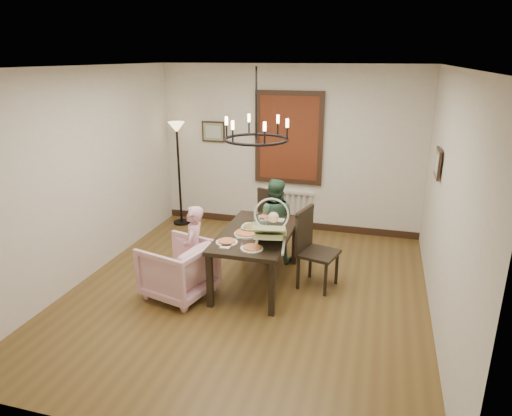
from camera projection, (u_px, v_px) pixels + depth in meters
The scene contains 17 objects.
room_shell at pixel (255, 181), 5.80m from camera, with size 4.51×5.00×2.81m.
dining_table at pixel (256, 238), 5.95m from camera, with size 0.90×1.59×0.74m.
chair_far at pixel (263, 225), 6.84m from camera, with size 0.45×0.45×1.01m, color black, non-canonical shape.
chair_right at pixel (319, 249), 5.91m from camera, with size 0.47×0.47×1.06m, color black, non-canonical shape.
armchair at pixel (178, 269), 5.75m from camera, with size 0.77×0.79×0.72m, color beige.
elderly_woman at pixel (194, 257), 5.81m from camera, with size 0.35×0.23×0.96m, color #DF9DAD.
seated_man at pixel (274, 227), 6.70m from camera, with size 0.51×0.40×1.04m, color #385F44.
baby_bouncer at pixel (270, 229), 5.46m from camera, with size 0.44×0.61×0.40m, color beige, non-canonical shape.
salad_bowl at pixel (252, 228), 5.95m from camera, with size 0.33×0.33×0.08m, color white.
pizza_platter at pixel (247, 233), 5.83m from camera, with size 0.32×0.32×0.04m, color tan.
drinking_glass at pixel (262, 224), 6.02m from camera, with size 0.07×0.07×0.14m, color silver.
window_blinds at pixel (289, 138), 7.65m from camera, with size 1.00×0.03×1.40m, color maroon.
radiator at pixel (287, 208), 8.07m from camera, with size 0.92×0.12×0.62m, color silver, non-canonical shape.
picture_back at pixel (213, 132), 7.99m from camera, with size 0.42×0.03×0.36m, color black.
picture_right at pixel (438, 163), 5.64m from camera, with size 0.42×0.03×0.36m, color black.
floor_lamp at pixel (179, 175), 8.08m from camera, with size 0.30×0.30×1.80m, color black, non-canonical shape.
chandelier at pixel (256, 139), 5.54m from camera, with size 0.80×0.80×0.04m, color black.
Camera 1 is at (1.53, -5.03, 2.92)m, focal length 32.00 mm.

